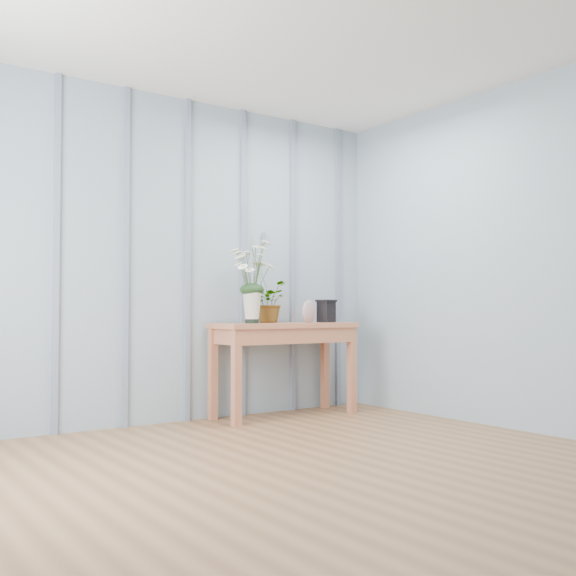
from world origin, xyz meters
TOP-DOWN VIEW (x-y plane):
  - ground at (0.00, 0.00)m, footprint 4.50×4.50m
  - room_shell at (0.00, 0.92)m, footprint 4.00×4.50m
  - sideboard at (1.00, 1.99)m, footprint 1.20×0.45m
  - daisy_vase at (0.66, 1.95)m, footprint 0.48×0.36m
  - spider_plant at (0.92, 2.12)m, footprint 0.40×0.38m
  - felt_disc_vessel at (1.21, 1.94)m, footprint 0.19×0.12m
  - carved_box at (1.42, 1.99)m, footprint 0.19×0.16m

SIDE VIEW (x-z plane):
  - ground at x=0.00m, z-range 0.00..0.00m
  - sideboard at x=1.00m, z-range 0.26..1.01m
  - felt_disc_vessel at x=1.21m, z-range 0.75..0.93m
  - carved_box at x=1.42m, z-range 0.75..0.94m
  - spider_plant at x=0.92m, z-range 0.75..1.09m
  - daisy_vase at x=0.66m, z-range 0.84..1.51m
  - room_shell at x=0.00m, z-range 0.74..3.24m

